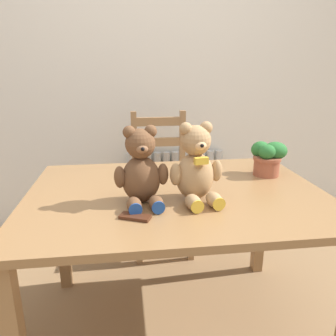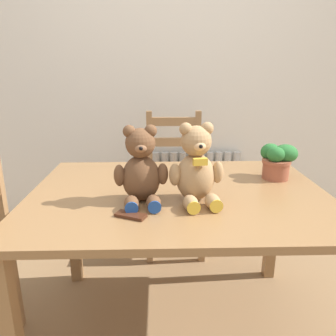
# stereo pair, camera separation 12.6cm
# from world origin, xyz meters

# --- Properties ---
(wall_back) EXTENTS (8.00, 0.04, 2.60)m
(wall_back) POSITION_xyz_m (0.00, 1.75, 1.30)
(wall_back) COLOR silver
(wall_back) RESTS_ON ground_plane
(radiator) EXTENTS (0.80, 0.10, 0.60)m
(radiator) POSITION_xyz_m (0.18, 1.68, 0.27)
(radiator) COLOR beige
(radiator) RESTS_ON ground_plane
(dining_table) EXTENTS (1.29, 0.94, 0.73)m
(dining_table) POSITION_xyz_m (0.00, 0.47, 0.64)
(dining_table) COLOR olive
(dining_table) RESTS_ON ground_plane
(wooden_chair_behind) EXTENTS (0.39, 0.42, 0.96)m
(wooden_chair_behind) POSITION_xyz_m (0.02, 1.31, 0.47)
(wooden_chair_behind) COLOR #997047
(wooden_chair_behind) RESTS_ON ground_plane
(teddy_bear_left) EXTENTS (0.22, 0.22, 0.31)m
(teddy_bear_left) POSITION_xyz_m (-0.16, 0.37, 0.87)
(teddy_bear_left) COLOR brown
(teddy_bear_left) RESTS_ON dining_table
(teddy_bear_right) EXTENTS (0.22, 0.24, 0.32)m
(teddy_bear_right) POSITION_xyz_m (0.06, 0.37, 0.87)
(teddy_bear_right) COLOR tan
(teddy_bear_right) RESTS_ON dining_table
(potted_plant) EXTENTS (0.17, 0.16, 0.17)m
(potted_plant) POSITION_xyz_m (0.49, 0.64, 0.83)
(potted_plant) COLOR #9E5138
(potted_plant) RESTS_ON dining_table
(chocolate_bar) EXTENTS (0.12, 0.09, 0.01)m
(chocolate_bar) POSITION_xyz_m (-0.19, 0.22, 0.74)
(chocolate_bar) COLOR #472314
(chocolate_bar) RESTS_ON dining_table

